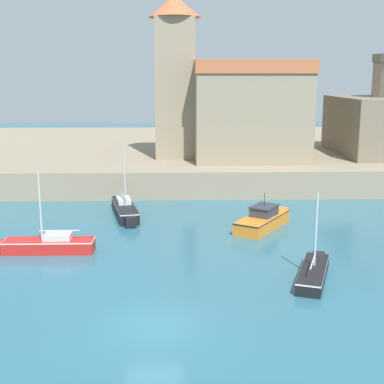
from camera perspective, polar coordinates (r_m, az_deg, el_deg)
ground_plane at (r=23.10m, az=-4.12°, el=-14.11°), size 200.00×200.00×0.00m
quay_seawall at (r=64.43m, az=-2.50°, el=4.18°), size 120.00×40.00×2.37m
motorboat_orange_0 at (r=37.16m, az=7.64°, el=-2.93°), size 4.58×5.99×2.44m
sailboat_black_1 at (r=28.52m, az=12.83°, el=-8.32°), size 2.85×5.49×4.49m
sailboat_red_2 at (r=32.97m, az=-15.15°, el=-5.43°), size 5.94×1.44×4.86m
sailboat_black_3 at (r=40.37m, az=-7.17°, el=-1.80°), size 2.69×6.98×5.15m
church at (r=54.80m, az=4.75°, el=9.38°), size 14.96×15.60×15.26m
lighthouse at (r=54.40m, az=-2.72°, el=10.76°), size 2.33×2.33×13.28m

